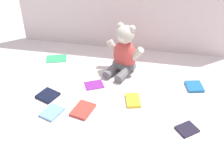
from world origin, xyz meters
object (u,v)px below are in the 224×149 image
Objects in this scene: book_case_3 at (56,58)px; book_case_6 at (94,85)px; book_case_4 at (48,95)px; book_case_0 at (194,87)px; book_case_1 at (52,112)px; book_case_2 at (83,110)px; book_case_7 at (133,100)px; teddy_bear at (124,54)px; book_case_5 at (187,129)px.

book_case_6 is at bearing 35.52° from book_case_3.
book_case_4 is (0.09, -0.38, 0.00)m from book_case_3.
book_case_4 is at bearing 92.95° from book_case_0.
book_case_1 is 0.88× the size of book_case_2.
book_case_2 is at bearing 12.83° from book_case_7.
book_case_2 is at bearing -89.83° from teddy_bear.
book_case_5 is (-0.05, -0.35, -0.00)m from book_case_0.
book_case_6 is (-0.52, 0.26, -0.00)m from book_case_5.
book_case_5 is (0.67, 0.01, -0.00)m from book_case_1.
book_case_6 is at bearing 79.64° from book_case_1.
teddy_bear is 2.71× the size of book_case_7.
book_case_1 is (-0.72, -0.35, -0.00)m from book_case_0.
book_case_1 reaches higher than book_case_3.
book_case_6 is (-0.57, -0.08, -0.00)m from book_case_0.
book_case_0 is 0.74× the size of book_case_3.
teddy_bear is at bearing -86.46° from book_case_7.
book_case_1 is 0.14m from book_case_4.
book_case_5 is (0.37, -0.46, -0.11)m from teddy_bear.
book_case_0 is at bearing 45.33° from book_case_1.
book_case_4 is 0.96× the size of book_case_6.
teddy_bear is at bearing 0.59° from book_case_5.
book_case_5 is at bearing -31.77° from teddy_bear.
book_case_1 reaches higher than book_case_6.
book_case_0 is 0.98× the size of book_case_4.
book_case_0 is at bearing 62.41° from book_case_3.
book_case_1 is 1.03× the size of book_case_6.
book_case_4 reaches higher than book_case_3.
book_case_7 is (0.39, 0.17, 0.00)m from book_case_1.
book_case_3 is 0.40m from book_case_6.
book_case_6 is (0.23, 0.15, -0.00)m from book_case_4.
teddy_bear is at bearing 61.50° from book_case_0.
teddy_bear is 0.52m from book_case_4.
book_case_3 is (-0.16, 0.51, -0.00)m from book_case_1.
book_case_4 is at bearing 139.19° from book_case_1.
teddy_bear is 2.27× the size of book_case_3.
book_case_4 is at bearing 42.61° from book_case_5.
book_case_4 is 1.08× the size of book_case_5.
book_case_3 is (-0.46, 0.04, -0.11)m from teddy_bear.
teddy_bear is 0.61m from book_case_5.
book_case_6 is at bearing -35.18° from book_case_4.
book_case_3 is (-0.31, 0.46, -0.00)m from book_case_2.
book_case_4 is at bearing -8.73° from book_case_7.
book_case_2 reaches higher than book_case_3.
book_case_6 is (0.15, 0.27, -0.00)m from book_case_1.
teddy_bear reaches higher than book_case_1.
book_case_0 is at bearing -108.15° from book_case_6.
book_case_0 reaches higher than book_case_1.
book_case_0 is (0.43, -0.12, -0.10)m from teddy_bear.
teddy_bear reaches higher than book_case_0.
book_case_7 is (0.24, -0.10, 0.00)m from book_case_6.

